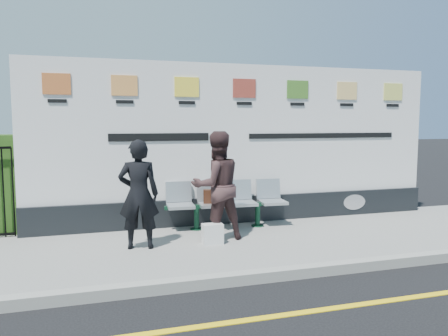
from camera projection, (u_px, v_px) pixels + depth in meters
name	position (u px, v px, depth m)	size (l,w,h in m)	color
ground	(315.00, 311.00, 4.72)	(80.00, 80.00, 0.00)	black
pavement	(241.00, 244.00, 7.09)	(14.00, 3.00, 0.12)	gray
kerb	(278.00, 274.00, 5.66)	(14.00, 0.18, 0.14)	gray
yellow_line	(315.00, 311.00, 4.72)	(14.00, 0.10, 0.01)	yellow
billboard	(243.00, 154.00, 8.38)	(8.00, 0.30, 3.00)	black
bench	(228.00, 215.00, 7.93)	(2.18, 0.57, 0.47)	#B0B5B9
woman_left	(139.00, 194.00, 6.59)	(0.61, 0.40, 1.66)	black
woman_right	(217.00, 186.00, 7.09)	(0.86, 0.67, 1.77)	#3A2626
handbag_brown	(212.00, 196.00, 7.83)	(0.31, 0.13, 0.24)	black
carrier_bag_white	(213.00, 234.00, 6.88)	(0.32, 0.19, 0.32)	silver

